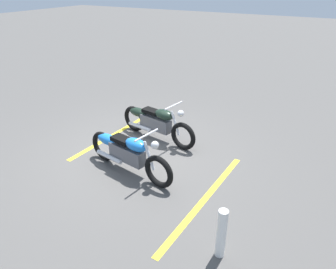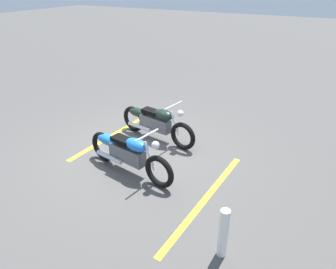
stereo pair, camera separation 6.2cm
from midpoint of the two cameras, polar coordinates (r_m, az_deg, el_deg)
The scene contains 6 objects.
ground_plane at distance 7.18m, azimuth -5.66°, elevation -3.10°, with size 60.00×60.00×0.00m, color #514F4C.
motorcycle_bright_foreground at distance 6.27m, azimuth -7.34°, elevation -3.18°, with size 2.22×0.65×1.04m.
motorcycle_dark_foreground at distance 7.51m, azimuth -2.13°, elevation 2.39°, with size 2.22×0.66×1.04m.
bollard_post at distance 4.59m, azimuth 10.20°, elevation -17.52°, with size 0.14×0.14×0.81m, color white.
parking_stripe_near at distance 8.07m, azimuth -9.23°, elevation 0.28°, with size 3.20×0.12×0.01m, color yellow.
parking_stripe_mid at distance 5.77m, azimuth 7.12°, elevation -11.68°, with size 3.20×0.12×0.01m, color yellow.
Camera 1 is at (3.68, -5.02, 3.60)m, focal length 33.10 mm.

